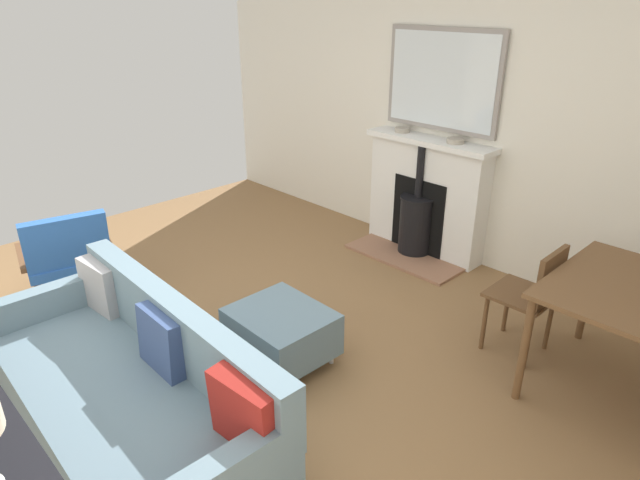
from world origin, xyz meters
The scene contains 11 objects.
ground_plane centered at (0.00, 0.00, 0.00)m, with size 5.48×6.07×0.01m, color olive.
wall_left centered at (-2.74, 0.00, 1.39)m, with size 0.12×6.07×2.78m, color silver.
fireplace centered at (-2.52, -0.03, 0.50)m, with size 0.64×1.27×1.12m.
mirror_over_mantel centered at (-2.65, -0.03, 1.62)m, with size 0.04×1.15×0.88m.
mantel_bowl_near centered at (-2.56, -0.37, 1.14)m, with size 0.14×0.14×0.04m.
mantel_bowl_far centered at (-2.56, 0.22, 1.14)m, with size 0.15×0.15×0.04m.
sofa centered at (0.65, 0.34, 0.34)m, with size 0.92×2.11×0.78m.
ottoman centered at (-0.39, 0.37, 0.24)m, with size 0.57×0.65×0.39m.
armchair_accent centered at (0.31, -1.38, 0.45)m, with size 0.78×0.71×0.82m.
dining_table centered at (-1.66, 2.07, 0.66)m, with size 1.04×0.88×0.75m.
dining_chair_near_fireplace centered at (-1.66, 1.49, 0.49)m, with size 0.40×0.40×0.82m.
Camera 1 is at (1.59, 2.78, 2.31)m, focal length 30.78 mm.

